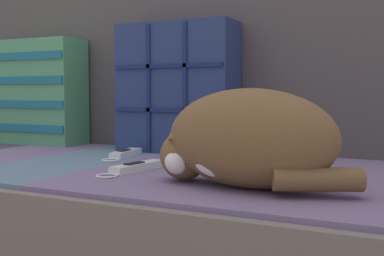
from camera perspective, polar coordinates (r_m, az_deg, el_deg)
name	(u,v)px	position (r m, az deg, el deg)	size (l,w,h in m)	color
couch	(93,230)	(1.44, -11.67, -11.70)	(1.93, 0.86, 0.41)	brown
sofa_backrest	(156,62)	(1.68, -4.34, 7.81)	(1.89, 0.14, 0.58)	#474242
throw_pillow_quilted	(177,88)	(1.48, -1.79, 4.75)	(0.37, 0.14, 0.39)	navy
throw_pillow_striped	(34,92)	(1.82, -18.20, 4.05)	(0.39, 0.14, 0.37)	#4C9366
sleeping_cat	(243,141)	(0.93, 6.06, -1.57)	(0.41, 0.20, 0.19)	brown
game_remote_near	(135,168)	(1.13, -6.73, -4.68)	(0.07, 0.21, 0.02)	white
game_remote_far	(125,154)	(1.38, -7.98, -3.07)	(0.07, 0.19, 0.02)	white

